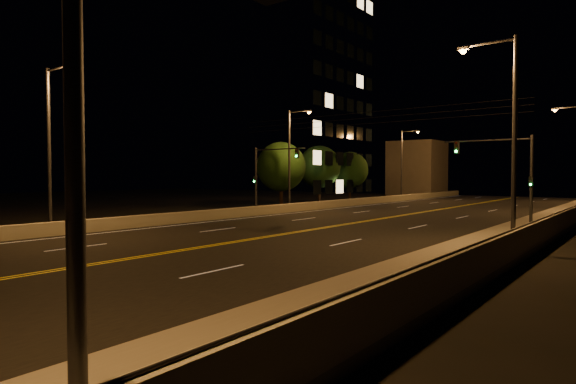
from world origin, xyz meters
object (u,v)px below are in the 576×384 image
Objects in this scene: streetlight_1 at (508,129)px; traffic_signal_left at (266,172)px; traffic_signal_right at (512,171)px; tree_1 at (319,167)px; tree_2 at (350,170)px; building_tower at (268,100)px; streetlight_5 at (292,153)px; streetlight_4 at (51,139)px; tree_0 at (281,167)px; streetlight_6 at (404,160)px.

traffic_signal_left is (-20.27, 7.98, -1.74)m from streetlight_1.
traffic_signal_right is 0.81× the size of tree_1.
tree_2 is (-25.95, 31.39, -1.34)m from streetlight_1.
building_tower reaches higher than tree_2.
streetlight_1 reaches higher than tree_2.
streetlight_5 is 0.33× the size of building_tower.
streetlight_1 is at bearing -44.03° from tree_1.
tree_1 is at bearing 135.97° from streetlight_1.
traffic_signal_left is at bearing -50.77° from building_tower.
streetlight_5 is 5.53m from traffic_signal_left.
building_tower is 14.76m from tree_2.
traffic_signal_left is 19.58m from tree_1.
building_tower reaches higher than traffic_signal_right.
tree_1 reaches higher than traffic_signal_right.
streetlight_4 is 1.00× the size of streetlight_5.
tree_2 is at bearing 95.53° from tree_0.
tree_0 is (12.35, -12.89, -9.35)m from building_tower.
tree_0 is (-4.11, 7.27, 0.58)m from traffic_signal_left.
building_tower is at bearing 112.39° from streetlight_4.
tree_2 reaches higher than traffic_signal_left.
streetlight_4 is at bearing -90.00° from streetlight_6.
building_tower is (-16.46, 20.16, 9.93)m from traffic_signal_left.
streetlight_1 is 43.38m from streetlight_6.
tree_1 is (-2.80, 11.03, 0.17)m from tree_0.
tree_2 is at bearing -125.44° from streetlight_6.
tree_0 is 11.38m from tree_1.
building_tower is (-15.28, -9.57, 8.19)m from streetlight_6.
traffic_signal_left is at bearing -77.04° from streetlight_5.
traffic_signal_left is at bearing -76.38° from tree_2.
tree_1 is (-6.92, 18.31, 0.75)m from traffic_signal_left.
streetlight_5 is at bearing -76.19° from tree_2.
streetlight_1 is 25.13m from streetlight_5.
streetlight_5 is 1.34× the size of tree_1.
building_tower reaches higher than streetlight_5.
streetlight_6 is 1.65× the size of traffic_signal_right.
building_tower is at bearing 129.23° from traffic_signal_left.
tree_0 is at bearing 143.71° from streetlight_5.
streetlight_5 reaches higher than traffic_signal_left.
streetlight_5 reaches higher than tree_2.
streetlight_1 is 1.34× the size of tree_1.
streetlight_6 is 1.46× the size of tree_2.
streetlight_4 is at bearing -67.61° from building_tower.
tree_0 is (-2.93, 2.15, -1.16)m from streetlight_5.
streetlight_4 is 40.94m from building_tower.
tree_2 is at bearing 136.14° from traffic_signal_right.
streetlight_4 is 26.16m from traffic_signal_right.
building_tower is at bearing -163.20° from tree_2.
streetlight_4 is at bearing -80.75° from tree_1.
streetlight_1 reaches higher than traffic_signal_left.
tree_0 is (-2.93, 24.20, -1.16)m from streetlight_4.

